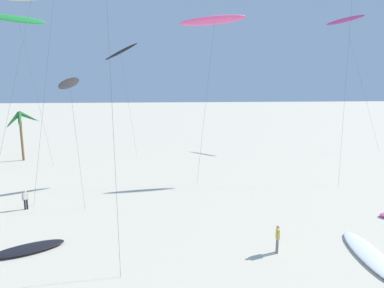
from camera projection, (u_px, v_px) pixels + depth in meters
name	position (u px, v px, depth m)	size (l,w,h in m)	color
palm_tree_1	(20.00, 121.00, 43.84)	(4.50, 4.30, 6.38)	brown
flying_kite_1	(215.00, 20.00, 36.36)	(7.84, 7.09, 17.67)	#EA5193
flying_kite_2	(18.00, 19.00, 40.95)	(6.70, 3.91, 18.10)	green
flying_kite_3	(120.00, 52.00, 52.17)	(6.37, 13.21, 15.78)	black
flying_kite_7	(70.00, 83.00, 28.08)	(2.10, 7.11, 10.68)	black
flying_kite_9	(345.00, 20.00, 53.91)	(5.30, 9.43, 20.38)	#EA5193
grounded_kite_0	(369.00, 255.00, 20.51)	(2.14, 6.33, 0.26)	white
grounded_kite_3	(28.00, 249.00, 21.18)	(4.43, 3.17, 0.30)	black
person_foreground_walker	(25.00, 199.00, 27.81)	(0.44, 0.33, 1.62)	black
person_near_left	(278.00, 238.00, 20.83)	(0.24, 0.51, 1.75)	slate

